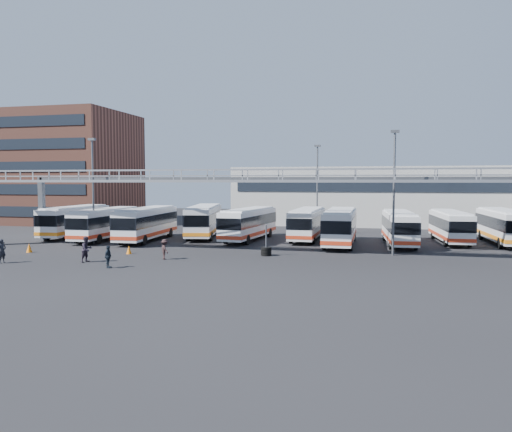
% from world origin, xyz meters
% --- Properties ---
extents(ground, '(140.00, 140.00, 0.00)m').
position_xyz_m(ground, '(0.00, 0.00, 0.00)').
color(ground, black).
rests_on(ground, ground).
extents(gantry, '(51.40, 5.15, 7.10)m').
position_xyz_m(gantry, '(0.00, 5.87, 5.51)').
color(gantry, gray).
rests_on(gantry, ground).
extents(apartment_building, '(18.00, 15.00, 16.00)m').
position_xyz_m(apartment_building, '(-34.00, 30.00, 8.00)').
color(apartment_building, brown).
rests_on(apartment_building, ground).
extents(warehouse, '(42.00, 14.00, 8.00)m').
position_xyz_m(warehouse, '(12.00, 38.00, 4.00)').
color(warehouse, '#9E9E99').
rests_on(warehouse, ground).
extents(light_pole_left, '(0.70, 0.35, 10.21)m').
position_xyz_m(light_pole_left, '(-16.00, 8.00, 5.73)').
color(light_pole_left, '#4C4F54').
rests_on(light_pole_left, ground).
extents(light_pole_mid, '(0.70, 0.35, 10.21)m').
position_xyz_m(light_pole_mid, '(12.00, 7.00, 5.73)').
color(light_pole_mid, '#4C4F54').
rests_on(light_pole_mid, ground).
extents(light_pole_back, '(0.70, 0.35, 10.21)m').
position_xyz_m(light_pole_back, '(4.00, 22.00, 5.73)').
color(light_pole_back, '#4C4F54').
rests_on(light_pole_back, ground).
extents(bus_0, '(3.14, 11.15, 3.35)m').
position_xyz_m(bus_0, '(-21.51, 13.20, 1.85)').
color(bus_0, silver).
rests_on(bus_0, ground).
extents(bus_1, '(2.64, 10.79, 3.27)m').
position_xyz_m(bus_1, '(-16.66, 11.35, 1.81)').
color(bus_1, silver).
rests_on(bus_1, ground).
extents(bus_2, '(3.28, 11.32, 3.40)m').
position_xyz_m(bus_2, '(-12.14, 11.56, 1.88)').
color(bus_2, silver).
rests_on(bus_2, ground).
extents(bus_3, '(4.85, 11.66, 3.45)m').
position_xyz_m(bus_3, '(-7.58, 16.09, 1.91)').
color(bus_3, silver).
rests_on(bus_3, ground).
extents(bus_4, '(3.59, 11.05, 3.30)m').
position_xyz_m(bus_4, '(-2.12, 14.38, 1.82)').
color(bus_4, silver).
rests_on(bus_4, ground).
extents(bus_5, '(2.61, 10.72, 3.25)m').
position_xyz_m(bus_5, '(3.70, 16.19, 1.80)').
color(bus_5, silver).
rests_on(bus_5, ground).
extents(bus_6, '(2.66, 11.29, 3.43)m').
position_xyz_m(bus_6, '(7.32, 12.62, 1.90)').
color(bus_6, silver).
rests_on(bus_6, ground).
extents(bus_7, '(3.17, 10.70, 3.21)m').
position_xyz_m(bus_7, '(12.77, 14.19, 1.77)').
color(bus_7, silver).
rests_on(bus_7, ground).
extents(bus_8, '(3.14, 10.46, 3.13)m').
position_xyz_m(bus_8, '(17.77, 17.27, 1.73)').
color(bus_8, silver).
rests_on(bus_8, ground).
extents(bus_9, '(3.03, 11.19, 3.37)m').
position_xyz_m(bus_9, '(22.54, 17.18, 1.86)').
color(bus_9, silver).
rests_on(bus_9, ground).
extents(pedestrian_a, '(0.50, 0.70, 1.82)m').
position_xyz_m(pedestrian_a, '(-16.40, -3.77, 0.91)').
color(pedestrian_a, black).
rests_on(pedestrian_a, ground).
extents(pedestrian_b, '(0.96, 1.11, 1.95)m').
position_xyz_m(pedestrian_b, '(-10.53, -1.87, 0.97)').
color(pedestrian_b, '#27202C').
rests_on(pedestrian_b, ground).
extents(pedestrian_c, '(1.14, 1.14, 1.58)m').
position_xyz_m(pedestrian_c, '(-5.35, 0.71, 0.79)').
color(pedestrian_c, black).
rests_on(pedestrian_c, ground).
extents(pedestrian_d, '(0.48, 0.97, 1.59)m').
position_xyz_m(pedestrian_d, '(-7.63, -3.79, 0.80)').
color(pedestrian_d, black).
rests_on(pedestrian_d, ground).
extents(cone_left, '(0.64, 0.64, 0.78)m').
position_xyz_m(cone_left, '(-18.23, 1.51, 0.39)').
color(cone_left, orange).
rests_on(cone_left, ground).
extents(cone_right, '(0.45, 0.45, 0.70)m').
position_xyz_m(cone_right, '(-9.50, 2.74, 0.35)').
color(cone_right, orange).
rests_on(cone_right, ground).
extents(tire_stack, '(0.88, 0.88, 2.51)m').
position_xyz_m(tire_stack, '(1.91, 4.50, 0.42)').
color(tire_stack, black).
rests_on(tire_stack, ground).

